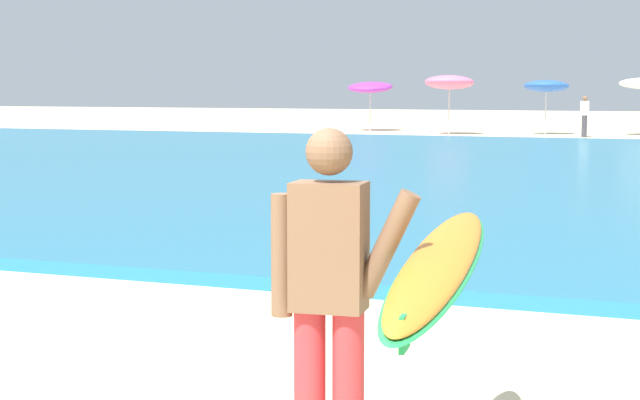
% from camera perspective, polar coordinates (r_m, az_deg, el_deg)
% --- Properties ---
extents(sea, '(120.00, 28.00, 0.14)m').
position_cam_1_polar(sea, '(22.96, 13.79, 1.50)').
color(sea, teal).
rests_on(sea, ground).
extents(surfer_with_board, '(1.07, 2.33, 1.73)m').
position_cam_1_polar(surfer_with_board, '(4.74, 3.32, -4.52)').
color(surfer_with_board, red).
rests_on(surfer_with_board, ground).
extents(beach_umbrella_0, '(1.96, 1.99, 2.22)m').
position_cam_1_polar(beach_umbrella_0, '(45.05, 2.80, 6.26)').
color(beach_umbrella_0, beige).
rests_on(beach_umbrella_0, ground).
extents(beach_umbrella_1, '(1.98, 2.02, 2.44)m').
position_cam_1_polar(beach_umbrella_1, '(41.92, 7.19, 6.50)').
color(beach_umbrella_1, beige).
rests_on(beach_umbrella_1, ground).
extents(beach_umbrella_2, '(1.80, 1.82, 2.24)m').
position_cam_1_polar(beach_umbrella_2, '(42.50, 12.45, 6.19)').
color(beach_umbrella_2, beige).
rests_on(beach_umbrella_2, ground).
extents(beachgoer_near_row_left, '(0.32, 0.20, 1.58)m').
position_cam_1_polar(beachgoer_near_row_left, '(40.59, 14.47, 4.58)').
color(beachgoer_near_row_left, '#383842').
rests_on(beachgoer_near_row_left, ground).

